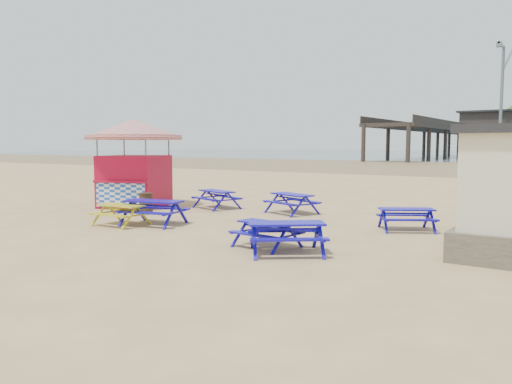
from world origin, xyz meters
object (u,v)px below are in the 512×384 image
Objects in this scene: picnic_table_blue_b at (292,204)px; picnic_table_yellow at (121,215)px; litter_bin at (146,203)px; ice_cream_kiosk at (134,152)px; picnic_table_blue_a at (217,199)px.

picnic_table_blue_b reaches higher than picnic_table_yellow.
ice_cream_kiosk is at bearing 146.32° from litter_bin.
picnic_table_yellow is (0.14, -5.35, -0.03)m from picnic_table_blue_a.
ice_cream_kiosk is at bearing 130.76° from picnic_table_yellow.
picnic_table_yellow is at bearing -61.05° from litter_bin.
litter_bin is (-1.34, 2.43, 0.07)m from picnic_table_yellow.
litter_bin reaches higher than picnic_table_blue_b.
ice_cream_kiosk is at bearing -138.81° from picnic_table_blue_a.
litter_bin is (-1.21, -2.92, 0.04)m from picnic_table_blue_a.
litter_bin is at bearing -52.87° from ice_cream_kiosk.
ice_cream_kiosk is (-3.40, -1.46, 2.02)m from picnic_table_blue_a.
picnic_table_yellow is at bearing -99.45° from picnic_table_blue_b.
picnic_table_blue_a is 4.22m from ice_cream_kiosk.
picnic_table_blue_b is at bearing 58.11° from picnic_table_yellow.
ice_cream_kiosk is 3.30m from litter_bin.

